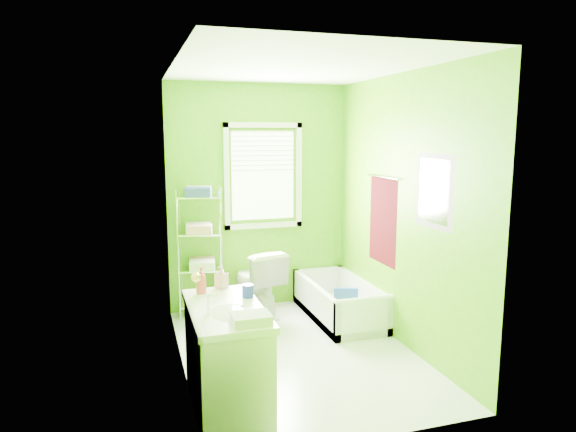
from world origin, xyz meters
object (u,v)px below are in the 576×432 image
object	(u,v)px
bathtub	(340,306)
toilet	(257,282)
wire_shelf_unit	(201,238)
vanity	(227,354)

from	to	relation	value
bathtub	toilet	world-z (taller)	toilet
wire_shelf_unit	vanity	bearing A→B (deg)	-92.78
bathtub	toilet	xyz separation A→B (m)	(-0.84, 0.40, 0.24)
toilet	wire_shelf_unit	xyz separation A→B (m)	(-0.59, 0.15, 0.50)
toilet	vanity	world-z (taller)	vanity
toilet	vanity	distance (m)	2.00
vanity	wire_shelf_unit	bearing A→B (deg)	87.22
bathtub	vanity	size ratio (longest dim) A/B	1.30
bathtub	vanity	bearing A→B (deg)	-136.10
wire_shelf_unit	bathtub	bearing A→B (deg)	-21.04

